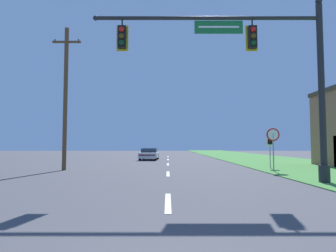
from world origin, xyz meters
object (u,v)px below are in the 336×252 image
at_px(signal_mast, 264,69).
at_px(utility_pole_near, 66,96).
at_px(stop_sign, 273,140).
at_px(route_sign_post, 270,145).
at_px(car_ahead, 149,154).

bearing_deg(signal_mast, utility_pole_near, 148.81).
xyz_separation_m(stop_sign, route_sign_post, (0.57, 2.26, -0.34)).
distance_m(route_sign_post, utility_pole_near, 13.59).
height_order(signal_mast, utility_pole_near, utility_pole_near).
relative_size(signal_mast, stop_sign, 3.91).
height_order(signal_mast, stop_sign, signal_mast).
xyz_separation_m(car_ahead, utility_pole_near, (-4.47, -13.22, 4.06)).
height_order(car_ahead, stop_sign, stop_sign).
bearing_deg(utility_pole_near, car_ahead, 71.30).
distance_m(car_ahead, utility_pole_near, 14.53).
height_order(car_ahead, utility_pole_near, utility_pole_near).
bearing_deg(stop_sign, route_sign_post, 75.73).
bearing_deg(route_sign_post, stop_sign, -104.27).
distance_m(stop_sign, utility_pole_near, 12.97).
bearing_deg(stop_sign, car_ahead, 119.46).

